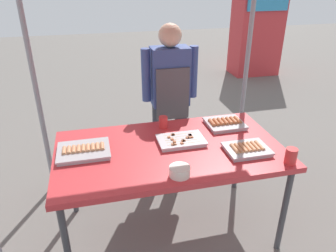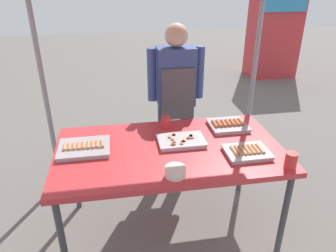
{
  "view_description": "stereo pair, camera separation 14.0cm",
  "coord_description": "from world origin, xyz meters",
  "px_view_note": "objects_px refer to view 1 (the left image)",
  "views": [
    {
      "loc": [
        -0.48,
        -1.92,
        1.9
      ],
      "look_at": [
        0.0,
        0.05,
        0.9
      ],
      "focal_mm": 34.27,
      "sensor_mm": 36.0,
      "label": 1
    },
    {
      "loc": [
        -0.34,
        -1.94,
        1.9
      ],
      "look_at": [
        0.0,
        0.05,
        0.9
      ],
      "focal_mm": 34.27,
      "sensor_mm": 36.0,
      "label": 2
    }
  ],
  "objects_px": {
    "stall_table": "(170,154)",
    "drink_cup_by_wok": "(163,122)",
    "tray_grilled_sausages": "(84,151)",
    "drink_cup_near_edge": "(291,156)",
    "vendor_woman": "(170,92)",
    "condiment_bowl": "(180,171)",
    "tray_pork_links": "(247,149)",
    "tray_meat_skewers": "(181,140)",
    "neighbor_stall_left": "(257,28)",
    "tray_spring_rolls": "(225,123)"
  },
  "relations": [
    {
      "from": "stall_table",
      "to": "tray_spring_rolls",
      "type": "relative_size",
      "value": 5.45
    },
    {
      "from": "condiment_bowl",
      "to": "neighbor_stall_left",
      "type": "relative_size",
      "value": 0.07
    },
    {
      "from": "condiment_bowl",
      "to": "neighbor_stall_left",
      "type": "xyz_separation_m",
      "value": [
        2.67,
        4.14,
        0.1
      ]
    },
    {
      "from": "tray_meat_skewers",
      "to": "drink_cup_by_wok",
      "type": "xyz_separation_m",
      "value": [
        -0.07,
        0.28,
        0.03
      ]
    },
    {
      "from": "tray_grilled_sausages",
      "to": "tray_meat_skewers",
      "type": "bearing_deg",
      "value": -1.24
    },
    {
      "from": "tray_pork_links",
      "to": "drink_cup_near_edge",
      "type": "distance_m",
      "value": 0.29
    },
    {
      "from": "tray_pork_links",
      "to": "vendor_woman",
      "type": "bearing_deg",
      "value": 107.47
    },
    {
      "from": "condiment_bowl",
      "to": "tray_meat_skewers",
      "type": "bearing_deg",
      "value": 73.05
    },
    {
      "from": "condiment_bowl",
      "to": "tray_spring_rolls",
      "type": "bearing_deg",
      "value": 47.21
    },
    {
      "from": "tray_meat_skewers",
      "to": "neighbor_stall_left",
      "type": "xyz_separation_m",
      "value": [
        2.55,
        3.74,
        0.11
      ]
    },
    {
      "from": "stall_table",
      "to": "drink_cup_near_edge",
      "type": "xyz_separation_m",
      "value": [
        0.72,
        -0.38,
        0.11
      ]
    },
    {
      "from": "stall_table",
      "to": "tray_pork_links",
      "type": "relative_size",
      "value": 5.34
    },
    {
      "from": "stall_table",
      "to": "neighbor_stall_left",
      "type": "xyz_separation_m",
      "value": [
        2.65,
        3.8,
        0.18
      ]
    },
    {
      "from": "vendor_woman",
      "to": "drink_cup_by_wok",
      "type": "bearing_deg",
      "value": 69.8
    },
    {
      "from": "condiment_bowl",
      "to": "vendor_woman",
      "type": "height_order",
      "value": "vendor_woman"
    },
    {
      "from": "stall_table",
      "to": "tray_pork_links",
      "type": "height_order",
      "value": "tray_pork_links"
    },
    {
      "from": "tray_grilled_sausages",
      "to": "condiment_bowl",
      "type": "relative_size",
      "value": 2.72
    },
    {
      "from": "tray_meat_skewers",
      "to": "condiment_bowl",
      "type": "relative_size",
      "value": 2.6
    },
    {
      "from": "vendor_woman",
      "to": "tray_grilled_sausages",
      "type": "bearing_deg",
      "value": 42.58
    },
    {
      "from": "tray_grilled_sausages",
      "to": "drink_cup_by_wok",
      "type": "distance_m",
      "value": 0.68
    },
    {
      "from": "stall_table",
      "to": "condiment_bowl",
      "type": "height_order",
      "value": "condiment_bowl"
    },
    {
      "from": "neighbor_stall_left",
      "to": "tray_pork_links",
      "type": "bearing_deg",
      "value": -118.34
    },
    {
      "from": "tray_meat_skewers",
      "to": "neighbor_stall_left",
      "type": "relative_size",
      "value": 0.19
    },
    {
      "from": "tray_meat_skewers",
      "to": "neighbor_stall_left",
      "type": "distance_m",
      "value": 4.53
    },
    {
      "from": "tray_pork_links",
      "to": "tray_spring_rolls",
      "type": "bearing_deg",
      "value": 88.46
    },
    {
      "from": "tray_pork_links",
      "to": "tray_spring_rolls",
      "type": "distance_m",
      "value": 0.42
    },
    {
      "from": "tray_pork_links",
      "to": "drink_cup_by_wok",
      "type": "relative_size",
      "value": 3.25
    },
    {
      "from": "tray_pork_links",
      "to": "tray_spring_rolls",
      "type": "xyz_separation_m",
      "value": [
        0.01,
        0.42,
        0.0
      ]
    },
    {
      "from": "tray_grilled_sausages",
      "to": "drink_cup_near_edge",
      "type": "bearing_deg",
      "value": -18.89
    },
    {
      "from": "stall_table",
      "to": "drink_cup_by_wok",
      "type": "relative_size",
      "value": 17.38
    },
    {
      "from": "vendor_woman",
      "to": "drink_cup_near_edge",
      "type": "bearing_deg",
      "value": 113.66
    },
    {
      "from": "drink_cup_near_edge",
      "to": "vendor_woman",
      "type": "bearing_deg",
      "value": 113.66
    },
    {
      "from": "stall_table",
      "to": "tray_grilled_sausages",
      "type": "xyz_separation_m",
      "value": [
        -0.59,
        0.07,
        0.07
      ]
    },
    {
      "from": "drink_cup_near_edge",
      "to": "vendor_woman",
      "type": "height_order",
      "value": "vendor_woman"
    },
    {
      "from": "drink_cup_near_edge",
      "to": "neighbor_stall_left",
      "type": "xyz_separation_m",
      "value": [
        1.93,
        4.17,
        0.08
      ]
    },
    {
      "from": "stall_table",
      "to": "drink_cup_by_wok",
      "type": "distance_m",
      "value": 0.35
    },
    {
      "from": "tray_spring_rolls",
      "to": "vendor_woman",
      "type": "xyz_separation_m",
      "value": [
        -0.32,
        0.56,
        0.1
      ]
    },
    {
      "from": "drink_cup_by_wok",
      "to": "tray_grilled_sausages",
      "type": "bearing_deg",
      "value": -157.21
    },
    {
      "from": "drink_cup_by_wok",
      "to": "vendor_woman",
      "type": "xyz_separation_m",
      "value": [
        0.17,
        0.47,
        0.07
      ]
    },
    {
      "from": "tray_pork_links",
      "to": "vendor_woman",
      "type": "relative_size",
      "value": 0.2
    },
    {
      "from": "tray_pork_links",
      "to": "tray_grilled_sausages",
      "type": "bearing_deg",
      "value": 167.33
    },
    {
      "from": "tray_pork_links",
      "to": "condiment_bowl",
      "type": "bearing_deg",
      "value": -162.76
    },
    {
      "from": "tray_spring_rolls",
      "to": "neighbor_stall_left",
      "type": "xyz_separation_m",
      "value": [
        2.13,
        3.55,
        0.11
      ]
    },
    {
      "from": "drink_cup_by_wok",
      "to": "vendor_woman",
      "type": "height_order",
      "value": "vendor_woman"
    },
    {
      "from": "tray_grilled_sausages",
      "to": "drink_cup_near_edge",
      "type": "height_order",
      "value": "drink_cup_near_edge"
    },
    {
      "from": "tray_meat_skewers",
      "to": "tray_spring_rolls",
      "type": "height_order",
      "value": "tray_spring_rolls"
    },
    {
      "from": "stall_table",
      "to": "tray_meat_skewers",
      "type": "xyz_separation_m",
      "value": [
        0.1,
        0.06,
        0.07
      ]
    },
    {
      "from": "tray_meat_skewers",
      "to": "tray_pork_links",
      "type": "bearing_deg",
      "value": -29.62
    },
    {
      "from": "tray_pork_links",
      "to": "drink_cup_near_edge",
      "type": "height_order",
      "value": "drink_cup_near_edge"
    },
    {
      "from": "condiment_bowl",
      "to": "tray_grilled_sausages",
      "type": "bearing_deg",
      "value": 144.2
    }
  ]
}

